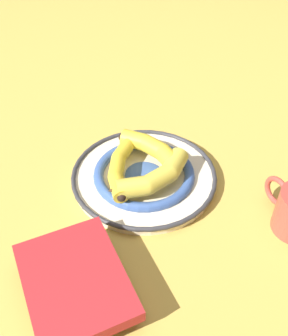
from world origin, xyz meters
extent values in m
plane|color=gold|center=(0.00, 0.00, 0.00)|extent=(2.80, 2.80, 0.00)
cylinder|color=beige|center=(-0.03, -0.03, 0.01)|extent=(0.30, 0.30, 0.02)
torus|color=#385699|center=(-0.03, -0.03, 0.02)|extent=(0.21, 0.21, 0.02)
cylinder|color=#385699|center=(-0.03, -0.03, 0.02)|extent=(0.08, 0.08, 0.00)
torus|color=#333338|center=(-0.03, -0.03, 0.02)|extent=(0.31, 0.31, 0.01)
cylinder|color=yellow|center=(0.01, -0.06, 0.05)|extent=(0.05, 0.06, 0.04)
cylinder|color=yellow|center=(0.02, -0.01, 0.05)|extent=(0.04, 0.05, 0.04)
cylinder|color=yellow|center=(0.01, 0.04, 0.05)|extent=(0.05, 0.06, 0.04)
sphere|color=yellow|center=(0.02, -0.03, 0.05)|extent=(0.04, 0.04, 0.04)
sphere|color=yellow|center=(0.02, 0.02, 0.05)|extent=(0.04, 0.04, 0.04)
cone|color=#472D19|center=(0.00, -0.08, 0.05)|extent=(0.04, 0.04, 0.03)
sphere|color=black|center=(0.01, 0.07, 0.05)|extent=(0.02, 0.02, 0.02)
cylinder|color=gold|center=(-0.02, 0.04, 0.05)|extent=(0.06, 0.05, 0.03)
cylinder|color=gold|center=(-0.07, 0.01, 0.05)|extent=(0.07, 0.06, 0.03)
cylinder|color=gold|center=(-0.11, -0.03, 0.05)|extent=(0.06, 0.07, 0.03)
sphere|color=gold|center=(-0.05, 0.03, 0.05)|extent=(0.03, 0.03, 0.03)
sphere|color=gold|center=(-0.10, -0.01, 0.05)|extent=(0.03, 0.03, 0.03)
cone|color=#472D19|center=(0.01, 0.05, 0.05)|extent=(0.03, 0.03, 0.02)
sphere|color=black|center=(-0.13, -0.05, 0.05)|extent=(0.02, 0.02, 0.02)
cylinder|color=gold|center=(-0.10, -0.05, 0.05)|extent=(0.07, 0.07, 0.04)
cylinder|color=gold|center=(-0.05, -0.08, 0.05)|extent=(0.07, 0.05, 0.04)
cylinder|color=gold|center=(0.01, -0.08, 0.05)|extent=(0.07, 0.05, 0.04)
sphere|color=gold|center=(-0.08, -0.07, 0.05)|extent=(0.04, 0.04, 0.04)
sphere|color=gold|center=(-0.02, -0.08, 0.05)|extent=(0.04, 0.04, 0.04)
cone|color=#472D19|center=(-0.12, -0.04, 0.05)|extent=(0.05, 0.05, 0.03)
sphere|color=black|center=(0.04, -0.07, 0.05)|extent=(0.02, 0.02, 0.02)
cube|color=#4C754C|center=(-0.30, -0.11, 0.02)|extent=(0.19, 0.21, 0.03)
cube|color=white|center=(-0.30, -0.11, 0.02)|extent=(0.18, 0.20, 0.02)
cube|color=#AD2328|center=(-0.31, -0.12, 0.04)|extent=(0.22, 0.24, 0.02)
cube|color=white|center=(-0.30, -0.11, 0.04)|extent=(0.21, 0.23, 0.02)
torus|color=#B24238|center=(0.08, -0.27, 0.04)|extent=(0.03, 0.06, 0.06)
camera|label=1|loc=(-0.49, -0.41, 0.58)|focal=42.00mm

